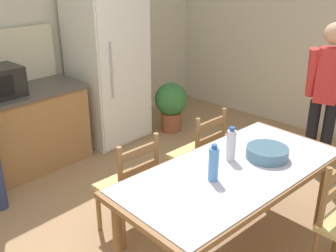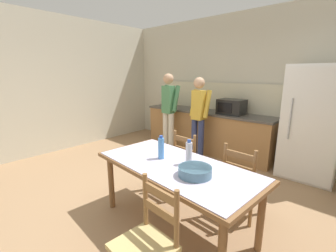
% 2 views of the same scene
% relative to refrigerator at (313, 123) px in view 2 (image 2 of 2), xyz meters
% --- Properties ---
extents(ground_plane, '(8.32, 8.32, 0.00)m').
position_rel_refrigerator_xyz_m(ground_plane, '(-1.23, -2.19, -0.92)').
color(ground_plane, '#9E7A56').
extents(wall_back, '(6.52, 0.12, 2.90)m').
position_rel_refrigerator_xyz_m(wall_back, '(-1.23, 0.47, 0.53)').
color(wall_back, beige).
rests_on(wall_back, ground).
extents(wall_left, '(0.12, 5.20, 2.90)m').
position_rel_refrigerator_xyz_m(wall_left, '(-4.49, -2.19, 0.53)').
color(wall_left, beige).
rests_on(wall_left, ground).
extents(kitchen_counter, '(2.98, 0.66, 0.89)m').
position_rel_refrigerator_xyz_m(kitchen_counter, '(-2.00, 0.04, -0.47)').
color(kitchen_counter, '#9E7042').
rests_on(kitchen_counter, ground).
extents(counter_splashback, '(2.94, 0.03, 0.60)m').
position_rel_refrigerator_xyz_m(counter_splashback, '(-2.00, 0.35, 0.27)').
color(counter_splashback, beige).
rests_on(counter_splashback, kitchen_counter).
extents(refrigerator, '(0.82, 0.73, 1.83)m').
position_rel_refrigerator_xyz_m(refrigerator, '(0.00, 0.00, 0.00)').
color(refrigerator, white).
rests_on(refrigerator, ground).
extents(microwave, '(0.50, 0.39, 0.30)m').
position_rel_refrigerator_xyz_m(microwave, '(-1.42, 0.02, 0.12)').
color(microwave, black).
rests_on(microwave, kitchen_counter).
extents(dining_table, '(1.90, 1.01, 0.75)m').
position_rel_refrigerator_xyz_m(dining_table, '(-0.83, -2.42, -0.25)').
color(dining_table, brown).
rests_on(dining_table, ground).
extents(bottle_near_centre, '(0.07, 0.07, 0.27)m').
position_rel_refrigerator_xyz_m(bottle_near_centre, '(-1.06, -2.40, -0.04)').
color(bottle_near_centre, '#4C8ED6').
rests_on(bottle_near_centre, dining_table).
extents(bottle_off_centre, '(0.07, 0.07, 0.27)m').
position_rel_refrigerator_xyz_m(bottle_off_centre, '(-0.73, -2.32, -0.04)').
color(bottle_off_centre, silver).
rests_on(bottle_off_centre, dining_table).
extents(serving_bowl, '(0.32, 0.32, 0.09)m').
position_rel_refrigerator_xyz_m(serving_bowl, '(-0.51, -2.51, -0.12)').
color(serving_bowl, slate).
rests_on(serving_bowl, dining_table).
extents(chair_side_far_right, '(0.44, 0.42, 0.91)m').
position_rel_refrigerator_xyz_m(chair_side_far_right, '(-0.36, -1.73, -0.48)').
color(chair_side_far_right, olive).
rests_on(chair_side_far_right, ground).
extents(chair_side_near_right, '(0.45, 0.43, 0.91)m').
position_rel_refrigerator_xyz_m(chair_side_near_right, '(-0.47, -3.17, -0.48)').
color(chair_side_near_right, olive).
rests_on(chair_side_near_right, ground).
extents(chair_side_far_left, '(0.45, 0.43, 0.91)m').
position_rel_refrigerator_xyz_m(chair_side_far_left, '(-1.18, -1.67, -0.48)').
color(chair_side_far_left, olive).
rests_on(chair_side_far_left, ground).
extents(person_at_sink, '(0.42, 0.29, 1.69)m').
position_rel_refrigerator_xyz_m(person_at_sink, '(-2.66, -0.48, 0.03)').
color(person_at_sink, silver).
rests_on(person_at_sink, ground).
extents(person_at_counter, '(0.41, 0.28, 1.62)m').
position_rel_refrigerator_xyz_m(person_at_counter, '(-1.85, -0.50, -0.00)').
color(person_at_counter, navy).
rests_on(person_at_counter, ground).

